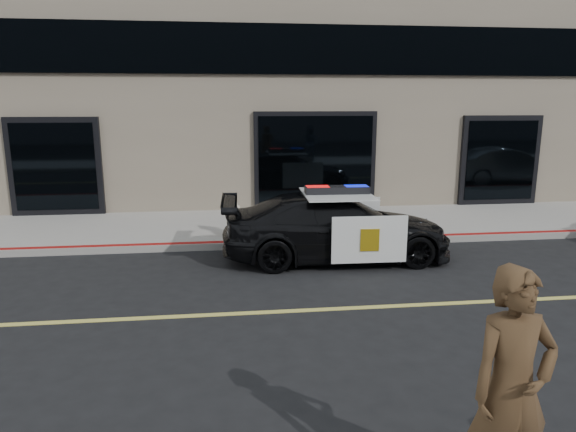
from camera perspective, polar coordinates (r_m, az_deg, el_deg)
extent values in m
plane|color=black|center=(8.64, 17.74, -9.24)|extent=(120.00, 120.00, 0.00)
cube|color=gray|center=(13.34, 8.48, -0.79)|extent=(60.00, 3.50, 0.15)
cube|color=#756856|center=(18.33, 4.48, 21.54)|extent=(60.00, 7.00, 12.00)
imported|color=black|center=(10.37, 5.38, -1.21)|extent=(2.09, 4.67, 1.33)
cube|color=white|center=(9.58, 9.04, -2.62)|extent=(1.42, 0.07, 0.89)
cube|color=white|center=(11.37, 6.67, -0.13)|extent=(1.42, 0.07, 0.89)
cube|color=white|center=(10.23, 5.45, 2.46)|extent=(1.37, 1.63, 0.02)
cube|color=gold|center=(9.55, 9.08, -2.66)|extent=(0.35, 0.02, 0.42)
cube|color=black|center=(10.22, 5.46, 2.89)|extent=(1.28, 0.36, 0.15)
cube|color=red|center=(10.15, 3.31, 2.92)|extent=(0.45, 0.30, 0.14)
cube|color=#0C19CC|center=(10.30, 7.58, 2.97)|extent=(0.45, 0.30, 0.14)
cylinder|color=white|center=(11.82, -6.11, -1.88)|extent=(0.38, 0.38, 0.08)
cylinder|color=white|center=(11.74, -6.14, -0.43)|extent=(0.27, 0.27, 0.53)
cylinder|color=white|center=(11.68, -6.18, 0.93)|extent=(0.33, 0.33, 0.06)
sphere|color=white|center=(11.67, -6.18, 1.23)|extent=(0.24, 0.24, 0.24)
cylinder|color=white|center=(11.65, -6.20, 1.74)|extent=(0.07, 0.07, 0.07)
cylinder|color=white|center=(11.90, -6.17, 0.11)|extent=(0.14, 0.13, 0.14)
cylinder|color=white|center=(11.55, -6.14, -0.27)|extent=(0.14, 0.13, 0.14)
cylinder|color=white|center=(11.54, -6.13, -0.67)|extent=(0.18, 0.15, 0.18)
imported|color=#46301C|center=(4.26, 23.59, -17.20)|extent=(0.75, 0.56, 1.86)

